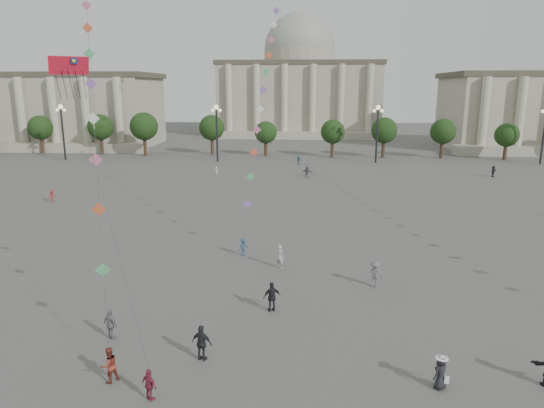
{
  "coord_description": "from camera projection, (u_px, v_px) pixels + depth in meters",
  "views": [
    {
      "loc": [
        1.12,
        -21.4,
        13.65
      ],
      "look_at": [
        -0.95,
        12.0,
        5.64
      ],
      "focal_mm": 32.0,
      "sensor_mm": 36.0,
      "label": 1
    }
  ],
  "objects": [
    {
      "name": "ground",
      "position": [
        276.0,
        371.0,
        24.02
      ],
      "size": [
        360.0,
        360.0,
        0.0
      ],
      "primitive_type": "plane",
      "color": "#555250",
      "rests_on": "ground"
    },
    {
      "name": "hall_central",
      "position": [
        299.0,
        86.0,
        146.13
      ],
      "size": [
        48.3,
        34.3,
        35.5
      ],
      "color": "#A29988",
      "rests_on": "ground"
    },
    {
      "name": "tree_row",
      "position": [
        297.0,
        130.0,
        98.47
      ],
      "size": [
        137.12,
        5.12,
        8.0
      ],
      "color": "#36261B",
      "rests_on": "ground"
    },
    {
      "name": "lamp_post_far_west",
      "position": [
        62.0,
        122.0,
        92.95
      ],
      "size": [
        2.0,
        0.9,
        10.65
      ],
      "color": "#262628",
      "rests_on": "ground"
    },
    {
      "name": "lamp_post_mid_west",
      "position": [
        217.0,
        123.0,
        91.15
      ],
      "size": [
        2.0,
        0.9,
        10.65
      ],
      "color": "#262628",
      "rests_on": "ground"
    },
    {
      "name": "lamp_post_mid_east",
      "position": [
        378.0,
        123.0,
        89.35
      ],
      "size": [
        2.0,
        0.9,
        10.65
      ],
      "color": "#262628",
      "rests_on": "ground"
    },
    {
      "name": "person_crowd_0",
      "position": [
        298.0,
        160.0,
        88.65
      ],
      "size": [
        1.02,
        0.88,
        1.64
      ],
      "primitive_type": "imported",
      "rotation": [
        0.0,
        0.0,
        0.61
      ],
      "color": "#37597B",
      "rests_on": "ground"
    },
    {
      "name": "person_crowd_2",
      "position": [
        52.0,
        196.0,
        59.45
      ],
      "size": [
        1.03,
        1.14,
        1.53
      ],
      "primitive_type": "imported",
      "rotation": [
        0.0,
        0.0,
        0.97
      ],
      "color": "maroon",
      "rests_on": "ground"
    },
    {
      "name": "person_crowd_4",
      "position": [
        311.0,
        170.0,
        78.07
      ],
      "size": [
        1.43,
        1.1,
        1.51
      ],
      "primitive_type": "imported",
      "rotation": [
        0.0,
        0.0,
        3.68
      ],
      "color": "#B9BAB5",
      "rests_on": "ground"
    },
    {
      "name": "person_crowd_6",
      "position": [
        375.0,
        274.0,
        33.94
      ],
      "size": [
        1.38,
        1.0,
        1.92
      ],
      "primitive_type": "imported",
      "rotation": [
        0.0,
        0.0,
        6.03
      ],
      "color": "slate",
      "rests_on": "ground"
    },
    {
      "name": "person_crowd_9",
      "position": [
        493.0,
        171.0,
        76.4
      ],
      "size": [
        1.51,
        1.52,
        1.76
      ],
      "primitive_type": "imported",
      "rotation": [
        0.0,
        0.0,
        0.79
      ],
      "color": "black",
      "rests_on": "ground"
    },
    {
      "name": "person_crowd_10",
      "position": [
        216.0,
        171.0,
        76.8
      ],
      "size": [
        0.68,
        0.68,
        1.59
      ],
      "primitive_type": "imported",
      "rotation": [
        0.0,
        0.0,
        2.36
      ],
      "color": "white",
      "rests_on": "ground"
    },
    {
      "name": "person_crowd_12",
      "position": [
        307.0,
        172.0,
        75.67
      ],
      "size": [
        1.73,
        1.27,
        1.81
      ],
      "primitive_type": "imported",
      "rotation": [
        0.0,
        0.0,
        2.65
      ],
      "color": "#5E5E62",
      "rests_on": "ground"
    },
    {
      "name": "person_crowd_13",
      "position": [
        280.0,
        256.0,
        37.62
      ],
      "size": [
        0.82,
        0.75,
        1.87
      ],
      "primitive_type": "imported",
      "rotation": [
        0.0,
        0.0,
        2.55
      ],
      "color": "#AEAEAA",
      "rests_on": "ground"
    },
    {
      "name": "tourist_0",
      "position": [
        149.0,
        385.0,
        21.61
      ],
      "size": [
        0.95,
        0.79,
        1.51
      ],
      "primitive_type": "imported",
      "rotation": [
        0.0,
        0.0,
        2.57
      ],
      "color": "maroon",
      "rests_on": "ground"
    },
    {
      "name": "tourist_1",
      "position": [
        202.0,
        343.0,
        24.77
      ],
      "size": [
        1.21,
        0.77,
        1.92
      ],
      "primitive_type": "imported",
      "rotation": [
        0.0,
        0.0,
        2.85
      ],
      "color": "#222328",
      "rests_on": "ground"
    },
    {
      "name": "tourist_3",
      "position": [
        111.0,
        324.0,
        26.9
      ],
      "size": [
        1.1,
        0.86,
        1.74
      ],
      "primitive_type": "imported",
      "rotation": [
        0.0,
        0.0,
        2.64
      ],
      "color": "slate",
      "rests_on": "ground"
    },
    {
      "name": "tourist_4",
      "position": [
        272.0,
        297.0,
        30.26
      ],
      "size": [
        1.22,
        0.82,
        1.92
      ],
      "primitive_type": "imported",
      "rotation": [
        0.0,
        0.0,
        3.48
      ],
      "color": "black",
      "rests_on": "ground"
    },
    {
      "name": "kite_flyer_0",
      "position": [
        109.0,
        365.0,
        22.95
      ],
      "size": [
        1.07,
        1.08,
        1.76
      ],
      "primitive_type": "imported",
      "rotation": [
        0.0,
        0.0,
        3.95
      ],
      "color": "maroon",
      "rests_on": "ground"
    },
    {
      "name": "kite_flyer_1",
      "position": [
        244.0,
        247.0,
        40.36
      ],
      "size": [
        1.13,
        1.11,
        1.56
      ],
      "primitive_type": "imported",
      "rotation": [
        0.0,
        0.0,
        0.75
      ],
      "color": "#2C4A64",
      "rests_on": "ground"
    },
    {
      "name": "hat_person",
      "position": [
        441.0,
        372.0,
        22.43
      ],
      "size": [
        0.96,
        0.93,
        1.69
      ],
      "color": "black",
      "rests_on": "ground"
    },
    {
      "name": "dragon_kite",
      "position": [
        71.0,
        80.0,
        28.16
      ],
      "size": [
        4.54,
        5.62,
        17.83
      ],
      "color": "red",
      "rests_on": "ground"
    }
  ]
}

